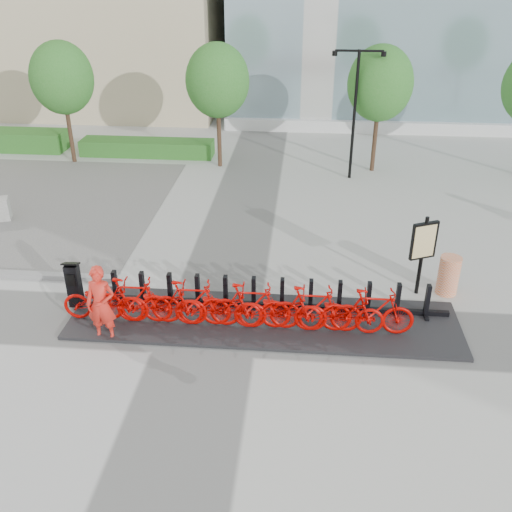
# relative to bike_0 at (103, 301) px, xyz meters

# --- Properties ---
(ground) EXTENTS (120.00, 120.00, 0.00)m
(ground) POSITION_rel_bike_0_xyz_m (2.60, 0.05, -0.61)
(ground) COLOR #B0B1A9
(hedge_b) EXTENTS (6.00, 1.20, 0.70)m
(hedge_b) POSITION_rel_bike_0_xyz_m (-2.40, 13.25, -0.26)
(hedge_b) COLOR #255924
(hedge_b) RESTS_ON ground
(tree_0) EXTENTS (2.60, 2.60, 5.10)m
(tree_0) POSITION_rel_bike_0_xyz_m (-5.40, 12.05, 2.98)
(tree_0) COLOR #4B3A27
(tree_0) RESTS_ON ground
(tree_1) EXTENTS (2.60, 2.60, 5.10)m
(tree_1) POSITION_rel_bike_0_xyz_m (1.10, 12.05, 2.98)
(tree_1) COLOR #4B3A27
(tree_1) RESTS_ON ground
(tree_2) EXTENTS (2.60, 2.60, 5.10)m
(tree_2) POSITION_rel_bike_0_xyz_m (7.60, 12.05, 2.98)
(tree_2) COLOR #4B3A27
(tree_2) RESTS_ON ground
(streetlamp) EXTENTS (2.00, 0.20, 5.00)m
(streetlamp) POSITION_rel_bike_0_xyz_m (6.60, 11.05, 2.52)
(streetlamp) COLOR black
(streetlamp) RESTS_ON ground
(dock_pad) EXTENTS (9.60, 2.40, 0.08)m
(dock_pad) POSITION_rel_bike_0_xyz_m (3.90, 0.35, -0.57)
(dock_pad) COLOR black
(dock_pad) RESTS_ON ground
(dock_rail_posts) EXTENTS (8.02, 0.50, 0.85)m
(dock_rail_posts) POSITION_rel_bike_0_xyz_m (3.96, 0.82, -0.11)
(dock_rail_posts) COLOR black
(dock_rail_posts) RESTS_ON dock_pad
(bike_0) EXTENTS (2.02, 0.70, 1.06)m
(bike_0) POSITION_rel_bike_0_xyz_m (0.00, 0.00, 0.00)
(bike_0) COLOR #B40400
(bike_0) RESTS_ON dock_pad
(bike_1) EXTENTS (1.96, 0.55, 1.18)m
(bike_1) POSITION_rel_bike_0_xyz_m (0.72, 0.00, 0.06)
(bike_1) COLOR #B40400
(bike_1) RESTS_ON dock_pad
(bike_2) EXTENTS (2.02, 0.70, 1.06)m
(bike_2) POSITION_rel_bike_0_xyz_m (1.44, 0.00, 0.00)
(bike_2) COLOR #B40400
(bike_2) RESTS_ON dock_pad
(bike_3) EXTENTS (1.96, 0.55, 1.18)m
(bike_3) POSITION_rel_bike_0_xyz_m (2.16, 0.00, 0.06)
(bike_3) COLOR #B40400
(bike_3) RESTS_ON dock_pad
(bike_4) EXTENTS (2.02, 0.70, 1.06)m
(bike_4) POSITION_rel_bike_0_xyz_m (2.88, 0.00, 0.00)
(bike_4) COLOR #B40400
(bike_4) RESTS_ON dock_pad
(bike_5) EXTENTS (1.96, 0.55, 1.18)m
(bike_5) POSITION_rel_bike_0_xyz_m (3.60, 0.00, 0.06)
(bike_5) COLOR #B40400
(bike_5) RESTS_ON dock_pad
(bike_6) EXTENTS (2.02, 0.70, 1.06)m
(bike_6) POSITION_rel_bike_0_xyz_m (4.32, 0.00, 0.00)
(bike_6) COLOR #B40400
(bike_6) RESTS_ON dock_pad
(bike_7) EXTENTS (1.96, 0.55, 1.18)m
(bike_7) POSITION_rel_bike_0_xyz_m (5.04, 0.00, 0.06)
(bike_7) COLOR #B40400
(bike_7) RESTS_ON dock_pad
(bike_8) EXTENTS (2.02, 0.70, 1.06)m
(bike_8) POSITION_rel_bike_0_xyz_m (5.76, 0.00, 0.00)
(bike_8) COLOR #B40400
(bike_8) RESTS_ON dock_pad
(bike_9) EXTENTS (1.96, 0.55, 1.18)m
(bike_9) POSITION_rel_bike_0_xyz_m (6.48, 0.00, 0.06)
(bike_9) COLOR #B40400
(bike_9) RESTS_ON dock_pad
(kiosk) EXTENTS (0.41, 0.35, 1.28)m
(kiosk) POSITION_rel_bike_0_xyz_m (-0.94, 0.57, 0.08)
(kiosk) COLOR black
(kiosk) RESTS_ON dock_pad
(worker_red) EXTENTS (0.73, 0.50, 1.92)m
(worker_red) POSITION_rel_bike_0_xyz_m (0.22, -0.69, 0.35)
(worker_red) COLOR red
(worker_red) RESTS_ON ground
(construction_barrel) EXTENTS (0.63, 0.63, 1.07)m
(construction_barrel) POSITION_rel_bike_0_xyz_m (8.69, 2.16, -0.07)
(construction_barrel) COLOR #FC4E00
(construction_barrel) RESTS_ON ground
(map_sign) EXTENTS (0.71, 0.40, 2.23)m
(map_sign) POSITION_rel_bike_0_xyz_m (7.89, 2.07, 0.87)
(map_sign) COLOR black
(map_sign) RESTS_ON ground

